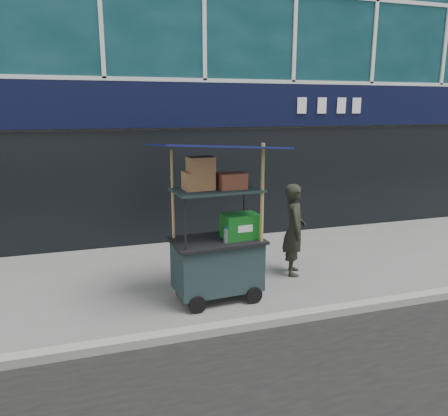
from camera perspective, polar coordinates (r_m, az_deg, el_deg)
name	(u,v)px	position (r m, az deg, el deg)	size (l,w,h in m)	color
ground	(279,316)	(6.35, 7.18, -13.83)	(80.00, 80.00, 0.00)	slate
curb	(285,319)	(6.16, 7.99, -14.11)	(80.00, 0.18, 0.12)	gray
vendor_cart	(218,245)	(6.55, -0.75, -4.84)	(1.88, 1.38, 2.42)	#1B2D2F
vendor_man	(294,230)	(7.63, 9.15, -2.80)	(0.58, 0.38, 1.60)	black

